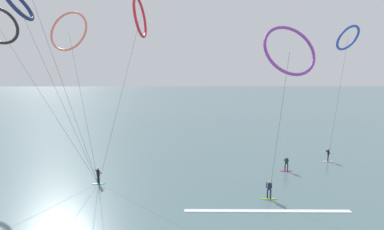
% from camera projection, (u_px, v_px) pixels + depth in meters
% --- Properties ---
extents(sea_water, '(400.00, 200.00, 0.08)m').
position_uv_depth(sea_water, '(187.00, 99.00, 120.09)').
color(sea_water, slate).
rests_on(sea_water, ground).
extents(surfer_teal, '(1.40, 0.73, 1.70)m').
position_uv_depth(surfer_teal, '(98.00, 177.00, 30.44)').
color(surfer_teal, teal).
rests_on(surfer_teal, ground).
extents(surfer_lime, '(1.40, 0.64, 1.70)m').
position_uv_depth(surfer_lime, '(269.00, 191.00, 26.81)').
color(surfer_lime, '#8CC62D').
rests_on(surfer_lime, ground).
extents(surfer_ivory, '(1.40, 0.70, 1.70)m').
position_uv_depth(surfer_ivory, '(328.00, 156.00, 37.88)').
color(surfer_ivory, silver).
rests_on(surfer_ivory, ground).
extents(surfer_magenta, '(1.40, 0.67, 1.70)m').
position_uv_depth(surfer_magenta, '(286.00, 165.00, 34.31)').
color(surfer_magenta, '#CC288E').
rests_on(surfer_magenta, ground).
extents(kite_crimson, '(4.28, 10.20, 20.14)m').
position_uv_depth(kite_crimson, '(140.00, 18.00, 35.66)').
color(kite_crimson, red).
rests_on(kite_crimson, ground).
extents(kite_cobalt, '(7.22, 8.56, 17.76)m').
position_uv_depth(kite_cobalt, '(348.00, 38.00, 42.31)').
color(kite_cobalt, '#2647B7').
rests_on(kite_cobalt, ground).
extents(kite_coral, '(7.70, 9.32, 18.54)m').
position_uv_depth(kite_coral, '(69.00, 31.00, 35.54)').
color(kite_coral, '#EA7260').
rests_on(kite_coral, ground).
extents(kite_navy, '(11.09, 8.04, 20.68)m').
position_uv_depth(kite_navy, '(18.00, 4.00, 33.38)').
color(kite_navy, navy).
rests_on(kite_navy, ground).
extents(kite_violet, '(5.77, 4.21, 15.63)m').
position_uv_depth(kite_violet, '(290.00, 50.00, 27.15)').
color(kite_violet, purple).
rests_on(kite_violet, ground).
extents(wave_crest_mid, '(13.63, 0.92, 0.12)m').
position_uv_depth(wave_crest_mid, '(267.00, 211.00, 24.60)').
color(wave_crest_mid, white).
rests_on(wave_crest_mid, ground).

